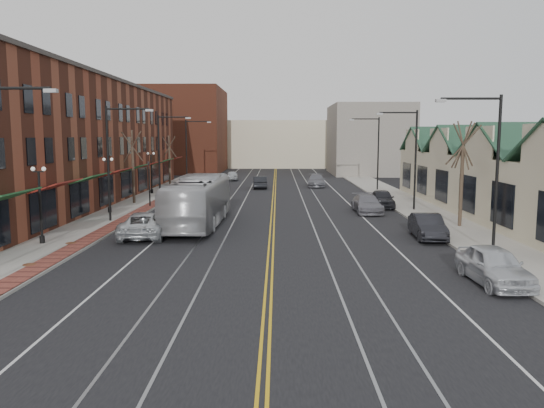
{
  "coord_description": "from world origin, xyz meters",
  "views": [
    {
      "loc": [
        0.36,
        -20.95,
        6.1
      ],
      "look_at": [
        0.02,
        10.9,
        2.0
      ],
      "focal_mm": 35.0,
      "sensor_mm": 36.0,
      "label": 1
    }
  ],
  "objects_px": {
    "parked_car_b": "(428,227)",
    "parked_car_d": "(382,199)",
    "parked_suv": "(145,224)",
    "transit_bus": "(198,201)",
    "parked_car_a": "(494,265)",
    "parked_car_c": "(367,204)"
  },
  "relations": [
    {
      "from": "parked_suv",
      "to": "parked_car_d",
      "type": "distance_m",
      "value": 21.63
    },
    {
      "from": "parked_car_b",
      "to": "parked_car_d",
      "type": "bearing_deg",
      "value": 93.47
    },
    {
      "from": "parked_car_b",
      "to": "parked_car_c",
      "type": "distance_m",
      "value": 10.89
    },
    {
      "from": "transit_bus",
      "to": "parked_car_b",
      "type": "xyz_separation_m",
      "value": [
        14.3,
        -4.3,
        -0.96
      ]
    },
    {
      "from": "transit_bus",
      "to": "parked_car_a",
      "type": "bearing_deg",
      "value": 136.91
    },
    {
      "from": "parked_suv",
      "to": "parked_car_b",
      "type": "relative_size",
      "value": 1.24
    },
    {
      "from": "parked_car_d",
      "to": "parked_car_b",
      "type": "bearing_deg",
      "value": -86.3
    },
    {
      "from": "transit_bus",
      "to": "parked_car_d",
      "type": "height_order",
      "value": "transit_bus"
    },
    {
      "from": "parked_car_b",
      "to": "parked_car_c",
      "type": "xyz_separation_m",
      "value": [
        -1.8,
        10.74,
        -0.02
      ]
    },
    {
      "from": "transit_bus",
      "to": "parked_car_b",
      "type": "relative_size",
      "value": 2.72
    },
    {
      "from": "parked_car_a",
      "to": "parked_car_d",
      "type": "relative_size",
      "value": 1.03
    },
    {
      "from": "parked_suv",
      "to": "parked_car_d",
      "type": "bearing_deg",
      "value": -145.9
    },
    {
      "from": "parked_car_b",
      "to": "parked_suv",
      "type": "bearing_deg",
      "value": -177.88
    },
    {
      "from": "parked_suv",
      "to": "parked_car_c",
      "type": "height_order",
      "value": "parked_suv"
    },
    {
      "from": "parked_suv",
      "to": "parked_car_d",
      "type": "height_order",
      "value": "same"
    },
    {
      "from": "transit_bus",
      "to": "parked_car_c",
      "type": "distance_m",
      "value": 14.1
    },
    {
      "from": "parked_car_b",
      "to": "transit_bus",
      "type": "bearing_deg",
      "value": 166.75
    },
    {
      "from": "parked_car_a",
      "to": "parked_car_c",
      "type": "bearing_deg",
      "value": 92.75
    },
    {
      "from": "parked_car_a",
      "to": "parked_car_b",
      "type": "distance_m",
      "value": 9.75
    },
    {
      "from": "parked_car_a",
      "to": "parked_car_d",
      "type": "height_order",
      "value": "parked_car_a"
    },
    {
      "from": "parked_suv",
      "to": "parked_car_a",
      "type": "bearing_deg",
      "value": 144.92
    },
    {
      "from": "parked_car_b",
      "to": "parked_car_d",
      "type": "relative_size",
      "value": 0.99
    }
  ]
}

